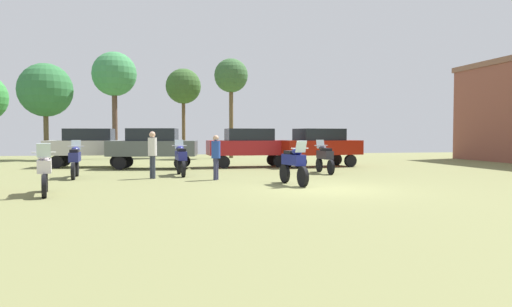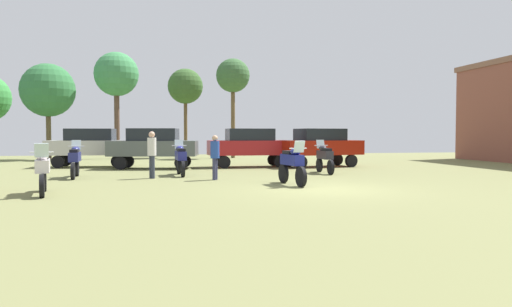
{
  "view_description": "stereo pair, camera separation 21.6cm",
  "coord_description": "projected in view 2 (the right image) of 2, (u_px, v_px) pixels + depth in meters",
  "views": [
    {
      "loc": [
        -5.01,
        -14.35,
        1.76
      ],
      "look_at": [
        -0.88,
        6.78,
        0.87
      ],
      "focal_mm": 33.71,
      "sensor_mm": 36.0,
      "label": 1
    },
    {
      "loc": [
        -4.8,
        -14.39,
        1.76
      ],
      "look_at": [
        -0.88,
        6.78,
        0.87
      ],
      "focal_mm": 33.71,
      "sensor_mm": 36.0,
      "label": 2
    }
  ],
  "objects": [
    {
      "name": "motorcycle_1",
      "position": [
        325.0,
        157.0,
        21.08
      ],
      "size": [
        0.62,
        2.12,
        1.47
      ],
      "rotation": [
        0.0,
        0.0,
        0.01
      ],
      "color": "black",
      "rests_on": "ground"
    },
    {
      "name": "motorcycle_4",
      "position": [
        75.0,
        159.0,
        18.9
      ],
      "size": [
        0.62,
        2.21,
        1.48
      ],
      "rotation": [
        0.0,
        0.0,
        0.08
      ],
      "color": "black",
      "rests_on": "ground"
    },
    {
      "name": "person_3",
      "position": [
        215.0,
        154.0,
        18.04
      ],
      "size": [
        0.45,
        0.45,
        1.68
      ],
      "rotation": [
        0.0,
        0.0,
        4.28
      ],
      "color": "#2E304E",
      "rests_on": "ground"
    },
    {
      "name": "tree_2",
      "position": [
        48.0,
        91.0,
        32.1
      ],
      "size": [
        3.56,
        3.56,
        6.43
      ],
      "color": "brown",
      "rests_on": "ground"
    },
    {
      "name": "motorcycle_6",
      "position": [
        181.0,
        158.0,
        19.96
      ],
      "size": [
        0.62,
        2.18,
        1.48
      ],
      "rotation": [
        0.0,
        0.0,
        0.08
      ],
      "color": "black",
      "rests_on": "ground"
    },
    {
      "name": "tree_4",
      "position": [
        116.0,
        75.0,
        33.18
      ],
      "size": [
        3.04,
        3.04,
        7.37
      ],
      "color": "brown",
      "rests_on": "ground"
    },
    {
      "name": "person_1",
      "position": [
        152.0,
        151.0,
        18.63
      ],
      "size": [
        0.46,
        0.46,
        1.83
      ],
      "rotation": [
        0.0,
        0.0,
        2.04
      ],
      "color": "#2F3445",
      "rests_on": "ground"
    },
    {
      "name": "tree_1",
      "position": [
        185.0,
        87.0,
        35.07
      ],
      "size": [
        2.56,
        2.56,
        6.48
      ],
      "color": "brown",
      "rests_on": "ground"
    },
    {
      "name": "car_3",
      "position": [
        153.0,
        145.0,
        23.91
      ],
      "size": [
        4.53,
        2.44,
        2.0
      ],
      "rotation": [
        0.0,
        0.0,
        1.42
      ],
      "color": "black",
      "rests_on": "ground"
    },
    {
      "name": "motorcycle_7",
      "position": [
        43.0,
        169.0,
        13.71
      ],
      "size": [
        0.72,
        2.2,
        1.48
      ],
      "rotation": [
        0.0,
        0.0,
        3.34
      ],
      "color": "black",
      "rests_on": "ground"
    },
    {
      "name": "car_1",
      "position": [
        91.0,
        145.0,
        25.08
      ],
      "size": [
        4.4,
        2.06,
        2.0
      ],
      "rotation": [
        0.0,
        0.0,
        1.51
      ],
      "color": "black",
      "rests_on": "ground"
    },
    {
      "name": "ground_plane",
      "position": [
        323.0,
        189.0,
        15.08
      ],
      "size": [
        44.0,
        52.0,
        0.02
      ],
      "color": "olive"
    },
    {
      "name": "car_4",
      "position": [
        250.0,
        145.0,
        25.01
      ],
      "size": [
        4.35,
        1.92,
        2.0
      ],
      "rotation": [
        0.0,
        0.0,
        1.6
      ],
      "color": "black",
      "rests_on": "ground"
    },
    {
      "name": "car_2",
      "position": [
        320.0,
        145.0,
        25.16
      ],
      "size": [
        4.56,
        2.56,
        2.0
      ],
      "rotation": [
        0.0,
        0.0,
        1.76
      ],
      "color": "black",
      "rests_on": "ground"
    },
    {
      "name": "motorcycle_5",
      "position": [
        292.0,
        163.0,
        16.26
      ],
      "size": [
        0.67,
        2.13,
        1.51
      ],
      "rotation": [
        0.0,
        0.0,
        3.3
      ],
      "color": "black",
      "rests_on": "ground"
    },
    {
      "name": "tree_5",
      "position": [
        233.0,
        77.0,
        34.17
      ],
      "size": [
        2.4,
        2.4,
        7.08
      ],
      "color": "brown",
      "rests_on": "ground"
    }
  ]
}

